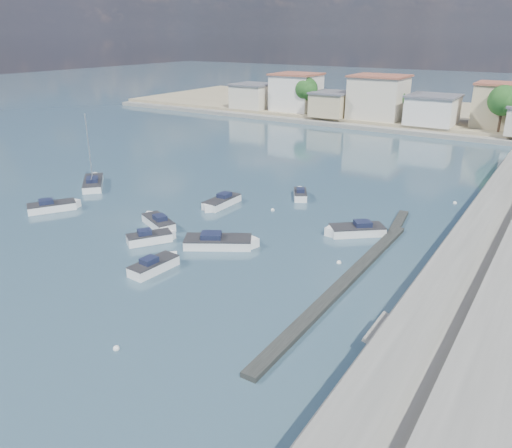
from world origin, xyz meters
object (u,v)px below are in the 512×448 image
Objects in this scene: motorboat_a at (156,265)px; motorboat_g at (220,203)px; sailboat at (93,182)px; motorboat_e at (54,207)px; motorboat_d at (354,231)px; motorboat_c at (158,222)px; motorboat_f at (300,194)px; motorboat_h at (222,242)px; motorboat_b at (152,238)px.

motorboat_g is (-4.93, 15.25, 0.00)m from motorboat_a.
sailboat reaches higher than motorboat_a.
motorboat_d is at bearing 20.12° from motorboat_e.
sailboat is at bearing 160.23° from motorboat_c.
motorboat_e and motorboat_f have the same top height.
motorboat_a is 0.96× the size of motorboat_c.
motorboat_h is (-8.71, -8.92, 0.00)m from motorboat_d.
motorboat_e and motorboat_g have the same top height.
motorboat_d is at bearing 25.87° from motorboat_c.
motorboat_f is (-9.42, 7.07, 0.00)m from motorboat_d.
motorboat_g is at bearing 93.56° from motorboat_b.
motorboat_g is at bearing 36.95° from motorboat_e.
motorboat_f is (19.90, 17.81, -0.00)m from motorboat_e.
motorboat_g is at bearing 78.33° from motorboat_c.
motorboat_d is at bearing 45.68° from motorboat_h.
motorboat_a is at bearing -92.41° from motorboat_f.
sailboat is at bearing -172.67° from motorboat_g.
sailboat reaches higher than motorboat_c.
motorboat_h is 0.69× the size of sailboat.
motorboat_f is at bearing 22.05° from sailboat.
motorboat_c is (-6.59, 7.22, 0.00)m from motorboat_a.
sailboat is (-23.55, -9.54, 0.03)m from motorboat_f.
motorboat_e is at bearing 177.11° from motorboat_b.
motorboat_c is at bearing 132.41° from motorboat_a.
motorboat_e is 1.37× the size of motorboat_f.
sailboat is (-32.97, -2.47, 0.03)m from motorboat_d.
motorboat_g is 17.81m from sailboat.
motorboat_d is 11.78m from motorboat_f.
motorboat_c is at bearing 11.51° from motorboat_e.
motorboat_b is 0.85× the size of motorboat_c.
motorboat_g is 0.60× the size of sailboat.
motorboat_b is 11.31m from motorboat_g.
motorboat_a and motorboat_e have the same top height.
motorboat_d is (16.96, 8.23, -0.00)m from motorboat_c.
motorboat_f and motorboat_g have the same top height.
motorboat_g is (14.02, 10.55, 0.00)m from motorboat_e.
motorboat_a is 9.78m from motorboat_c.
motorboat_c is (-2.36, 3.26, 0.00)m from motorboat_b.
sailboat is at bearing 153.86° from motorboat_b.
sailboat is (-18.37, 9.02, 0.03)m from motorboat_b.
sailboat is (-3.65, 8.27, 0.03)m from motorboat_e.
motorboat_a is at bearing -13.93° from motorboat_e.
motorboat_a and motorboat_b have the same top height.
motorboat_b is 19.26m from motorboat_f.
motorboat_b is at bearing -86.44° from motorboat_g.
motorboat_g is 0.87× the size of motorboat_h.
motorboat_a is 22.53m from motorboat_f.
motorboat_a is 16.02m from motorboat_g.
motorboat_a is at bearing -104.26° from motorboat_h.
motorboat_h is at bearing -52.91° from motorboat_g.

